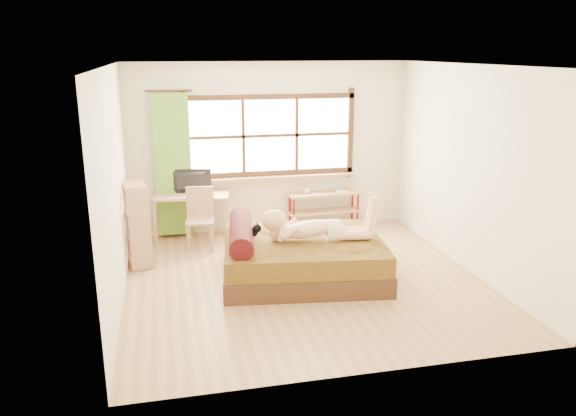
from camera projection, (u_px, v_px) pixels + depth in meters
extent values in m
plane|color=#9E754C|center=(304.00, 280.00, 7.27)|extent=(4.50, 4.50, 0.00)
plane|color=white|center=(305.00, 65.00, 6.54)|extent=(4.50, 4.50, 0.00)
plane|color=silver|center=(270.00, 148.00, 9.02)|extent=(4.50, 0.00, 4.50)
plane|color=silver|center=(369.00, 235.00, 4.79)|extent=(4.50, 0.00, 4.50)
plane|color=silver|center=(115.00, 188.00, 6.43)|extent=(0.00, 4.50, 4.50)
plane|color=silver|center=(470.00, 170.00, 7.38)|extent=(0.00, 4.50, 4.50)
cube|color=#FFEDBF|center=(270.00, 135.00, 8.96)|extent=(2.60, 0.01, 1.30)
cube|color=#A27458|center=(271.00, 177.00, 9.07)|extent=(2.80, 0.16, 0.04)
cube|color=#5D9328|center=(173.00, 166.00, 8.63)|extent=(0.55, 0.10, 2.20)
cube|color=#331B0F|center=(303.00, 267.00, 7.35)|extent=(2.25, 1.90, 0.26)
cube|color=#3C210D|center=(303.00, 248.00, 7.28)|extent=(2.21, 1.86, 0.26)
cylinder|color=black|center=(241.00, 232.00, 7.14)|extent=(0.47, 1.42, 0.29)
cube|color=#A27458|center=(191.00, 196.00, 8.64)|extent=(1.22, 0.68, 0.04)
cube|color=#A27458|center=(155.00, 223.00, 8.49)|extent=(0.05, 0.05, 0.69)
cube|color=#A27458|center=(226.00, 221.00, 8.58)|extent=(0.05, 0.05, 0.69)
cube|color=#A27458|center=(159.00, 215.00, 8.89)|extent=(0.05, 0.05, 0.69)
cube|color=#A27458|center=(226.00, 213.00, 8.98)|extent=(0.05, 0.05, 0.69)
imported|color=black|center=(190.00, 182.00, 8.63)|extent=(0.66, 0.17, 0.37)
cube|color=#A27458|center=(200.00, 221.00, 8.31)|extent=(0.45, 0.45, 0.04)
cube|color=#A27458|center=(200.00, 201.00, 8.42)|extent=(0.41, 0.09, 0.46)
cube|color=#A27458|center=(188.00, 239.00, 8.19)|extent=(0.04, 0.04, 0.41)
cube|color=#A27458|center=(212.00, 239.00, 8.22)|extent=(0.04, 0.04, 0.41)
cube|color=#A27458|center=(190.00, 232.00, 8.52)|extent=(0.04, 0.04, 0.41)
cube|color=#A27458|center=(213.00, 231.00, 8.55)|extent=(0.04, 0.04, 0.41)
cube|color=#A27458|center=(324.00, 194.00, 9.24)|extent=(1.22, 0.35, 0.04)
cube|color=#A27458|center=(324.00, 211.00, 9.32)|extent=(1.22, 0.35, 0.03)
cylinder|color=maroon|center=(294.00, 215.00, 9.07)|extent=(0.04, 0.04, 0.60)
cylinder|color=maroon|center=(358.00, 210.00, 9.34)|extent=(0.04, 0.04, 0.60)
cylinder|color=maroon|center=(290.00, 211.00, 9.29)|extent=(0.04, 0.04, 0.60)
cylinder|color=maroon|center=(352.00, 206.00, 9.57)|extent=(0.04, 0.04, 0.60)
cube|color=gold|center=(350.00, 189.00, 9.34)|extent=(0.10, 0.10, 0.08)
imported|color=gray|center=(307.00, 191.00, 9.16)|extent=(0.13, 0.13, 0.10)
imported|color=gray|center=(336.00, 191.00, 9.27)|extent=(0.18, 0.24, 0.02)
cube|color=#A27458|center=(141.00, 261.00, 7.78)|extent=(0.36, 0.51, 0.03)
cube|color=#A27458|center=(139.00, 237.00, 7.68)|extent=(0.36, 0.51, 0.03)
cube|color=#A27458|center=(137.00, 212.00, 7.58)|extent=(0.36, 0.51, 0.03)
cube|color=#A27458|center=(135.00, 186.00, 7.49)|extent=(0.36, 0.51, 0.03)
cube|color=#A27458|center=(140.00, 229.00, 7.42)|extent=(0.28, 0.08, 1.14)
cube|color=#A27458|center=(135.00, 220.00, 7.84)|extent=(0.28, 0.08, 1.14)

